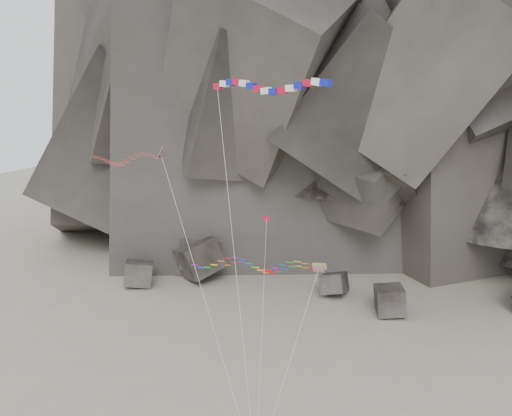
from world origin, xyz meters
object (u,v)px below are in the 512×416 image
(pennant_kite, at_px, (264,264))
(parafoil_kite, at_px, (250,264))
(delta_kite, at_px, (123,158))
(banner_kite, at_px, (267,87))

(pennant_kite, bearing_deg, parafoil_kite, 125.22)
(delta_kite, relative_size, pennant_kite, 1.34)
(parafoil_kite, bearing_deg, pennant_kite, -38.71)
(delta_kite, xyz_separation_m, banner_kite, (15.55, -2.53, 6.86))
(delta_kite, bearing_deg, parafoil_kite, -11.09)
(banner_kite, height_order, parafoil_kite, banner_kite)
(banner_kite, bearing_deg, parafoil_kite, 153.42)
(banner_kite, xyz_separation_m, parafoil_kite, (-2.55, 2.89, -16.36))
(delta_kite, distance_m, banner_kite, 17.18)
(delta_kite, xyz_separation_m, pennant_kite, (15.28, -2.18, -8.43))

